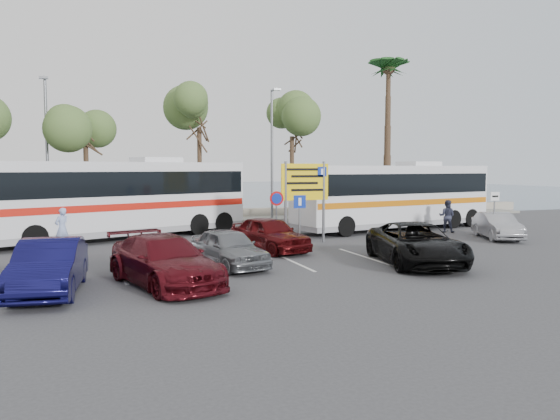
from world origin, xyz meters
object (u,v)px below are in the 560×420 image
object	(u,v)px
street_lamp_left	(47,144)
pedestrian_far	(447,216)
coach_bus_right	(394,198)
street_lamp_right	(272,147)
car_maroon	(164,261)
coach_bus_left	(121,201)
car_red	(270,234)
pedestrian_near	(62,228)
car_silver_a	(229,248)
direction_sign	(305,188)
suv_black	(416,244)
car_silver_b	(497,226)
car_blue	(49,267)

from	to	relation	value
street_lamp_left	pedestrian_far	size ratio (longest dim) A/B	4.79
coach_bus_right	street_lamp_left	bearing A→B (deg)	158.14
street_lamp_right	car_maroon	world-z (taller)	street_lamp_right
coach_bus_left	street_lamp_left	bearing A→B (deg)	119.91
car_red	pedestrian_near	world-z (taller)	pedestrian_near
car_silver_a	pedestrian_far	bearing A→B (deg)	11.85
direction_sign	suv_black	xyz separation A→B (m)	(1.62, -6.16, -1.72)
street_lamp_right	direction_sign	bearing A→B (deg)	-100.94
car_maroon	coach_bus_right	bearing A→B (deg)	20.13
car_silver_b	coach_bus_right	bearing A→B (deg)	138.31
car_blue	car_red	bearing A→B (deg)	38.55
car_silver_b	pedestrian_far	bearing A→B (deg)	123.00
direction_sign	street_lamp_right	bearing A→B (deg)	79.06
coach_bus_right	car_red	xyz separation A→B (m)	(-8.70, -5.00, -1.00)
coach_bus_left	pedestrian_far	bearing A→B (deg)	-10.55
car_maroon	pedestrian_far	size ratio (longest dim) A/B	2.89
street_lamp_right	car_red	distance (m)	13.32
car_silver_b	pedestrian_near	size ratio (longest dim) A/B	2.21
coach_bus_left	car_silver_a	distance (m)	9.32
street_lamp_right	car_silver_a	bearing A→B (deg)	-113.93
street_lamp_right	car_maroon	distance (m)	19.64
street_lamp_left	suv_black	bearing A→B (deg)	-52.55
car_red	pedestrian_far	bearing A→B (deg)	0.46
coach_bus_right	car_red	size ratio (longest dim) A/B	2.95
street_lamp_right	car_maroon	size ratio (longest dim) A/B	1.66
coach_bus_left	car_maroon	size ratio (longest dim) A/B	2.55
car_silver_a	car_silver_b	world-z (taller)	car_silver_a
street_lamp_right	car_red	size ratio (longest dim) A/B	1.97
suv_black	pedestrian_near	size ratio (longest dim) A/B	3.03
car_silver_a	car_silver_b	xyz separation A→B (m)	(13.60, 2.85, -0.03)
car_blue	suv_black	size ratio (longest dim) A/B	0.85
coach_bus_left	coach_bus_right	distance (m)	14.03
direction_sign	car_silver_a	size ratio (longest dim) A/B	0.95
coach_bus_left	suv_black	xyz separation A→B (m)	(9.13, -10.40, -1.06)
street_lamp_left	car_silver_b	distance (m)	23.67
street_lamp_right	car_silver_b	size ratio (longest dim) A/B	2.15
street_lamp_left	car_red	world-z (taller)	street_lamp_left
street_lamp_right	pedestrian_far	bearing A→B (deg)	-54.69
street_lamp_right	car_silver_b	world-z (taller)	street_lamp_right
direction_sign	pedestrian_near	distance (m)	10.29
coach_bus_right	car_blue	world-z (taller)	coach_bus_right
direction_sign	pedestrian_far	world-z (taller)	direction_sign
direction_sign	coach_bus_left	size ratio (longest dim) A/B	0.29
car_maroon	car_red	world-z (taller)	car_maroon
coach_bus_right	car_red	world-z (taller)	coach_bus_right
street_lamp_right	car_red	xyz separation A→B (m)	(-4.20, -12.02, -3.91)
pedestrian_near	car_maroon	bearing A→B (deg)	70.48
car_silver_a	car_maroon	bearing A→B (deg)	-150.45
street_lamp_left	car_silver_a	world-z (taller)	street_lamp_left
car_blue	pedestrian_near	size ratio (longest dim) A/B	2.57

